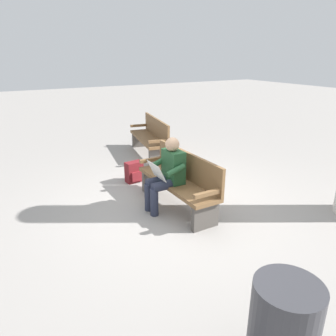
{
  "coord_description": "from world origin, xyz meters",
  "views": [
    {
      "loc": [
        -4.05,
        2.44,
        2.39
      ],
      "look_at": [
        0.01,
        0.15,
        0.7
      ],
      "focal_mm": 33.97,
      "sensor_mm": 36.0,
      "label": 1
    }
  ],
  "objects_px": {
    "backpack": "(134,172)",
    "bench_far": "(151,137)",
    "person_seated": "(167,172)",
    "bench_near": "(180,180)",
    "trash_bin": "(282,334)"
  },
  "relations": [
    {
      "from": "bench_near",
      "to": "backpack",
      "type": "distance_m",
      "value": 1.37
    },
    {
      "from": "bench_far",
      "to": "person_seated",
      "type": "bearing_deg",
      "value": 168.43
    },
    {
      "from": "bench_near",
      "to": "bench_far",
      "type": "distance_m",
      "value": 2.89
    },
    {
      "from": "backpack",
      "to": "bench_far",
      "type": "relative_size",
      "value": 0.22
    },
    {
      "from": "bench_near",
      "to": "bench_far",
      "type": "height_order",
      "value": "same"
    },
    {
      "from": "bench_near",
      "to": "person_seated",
      "type": "bearing_deg",
      "value": 87.3
    },
    {
      "from": "person_seated",
      "to": "backpack",
      "type": "distance_m",
      "value": 1.39
    },
    {
      "from": "backpack",
      "to": "trash_bin",
      "type": "xyz_separation_m",
      "value": [
        -4.23,
        0.66,
        0.23
      ]
    },
    {
      "from": "person_seated",
      "to": "trash_bin",
      "type": "relative_size",
      "value": 1.36
    },
    {
      "from": "bench_near",
      "to": "trash_bin",
      "type": "relative_size",
      "value": 2.09
    },
    {
      "from": "person_seated",
      "to": "bench_far",
      "type": "bearing_deg",
      "value": -22.05
    },
    {
      "from": "bench_far",
      "to": "backpack",
      "type": "bearing_deg",
      "value": 152.82
    },
    {
      "from": "backpack",
      "to": "bench_far",
      "type": "distance_m",
      "value": 1.81
    },
    {
      "from": "bench_near",
      "to": "trash_bin",
      "type": "xyz_separation_m",
      "value": [
        -2.91,
        0.89,
        -0.03
      ]
    },
    {
      "from": "person_seated",
      "to": "bench_near",
      "type": "bearing_deg",
      "value": -92.7
    }
  ]
}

